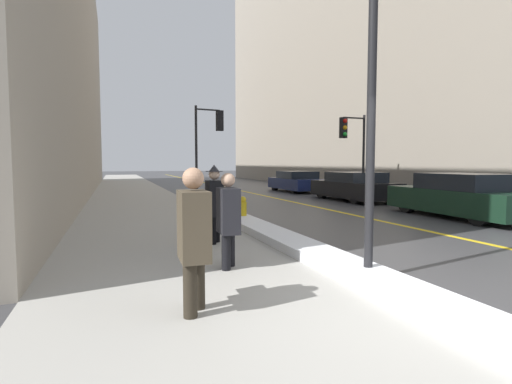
% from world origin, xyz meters
% --- Properties ---
extents(ground_plane, '(160.00, 160.00, 0.00)m').
position_xyz_m(ground_plane, '(0.00, 0.00, 0.00)').
color(ground_plane, '#38383A').
extents(sidewalk_slab, '(4.00, 80.00, 0.01)m').
position_xyz_m(sidewalk_slab, '(-2.00, 15.00, 0.01)').
color(sidewalk_slab, '#9E9B93').
rests_on(sidewalk_slab, ground).
extents(road_centre_stripe, '(0.16, 80.00, 0.00)m').
position_xyz_m(road_centre_stripe, '(4.00, 15.00, 0.00)').
color(road_centre_stripe, gold).
rests_on(road_centre_stripe, ground).
extents(snow_bank_curb, '(0.71, 16.86, 0.17)m').
position_xyz_m(snow_bank_curb, '(0.21, 6.90, 0.09)').
color(snow_bank_curb, white).
rests_on(snow_bank_curb, ground).
extents(building_facade_left, '(6.00, 36.00, 14.78)m').
position_xyz_m(building_facade_left, '(-7.00, 20.00, 7.39)').
color(building_facade_left, gray).
rests_on(building_facade_left, ground).
extents(building_facade_right, '(6.00, 36.00, 21.97)m').
position_xyz_m(building_facade_right, '(13.00, 22.00, 10.99)').
color(building_facade_right, gray).
rests_on(building_facade_right, ground).
extents(lamp_post, '(0.28, 0.28, 4.11)m').
position_xyz_m(lamp_post, '(0.33, 1.45, 2.51)').
color(lamp_post, black).
rests_on(lamp_post, ground).
extents(traffic_light_near, '(1.31, 0.41, 4.09)m').
position_xyz_m(traffic_light_near, '(1.12, 14.28, 2.96)').
color(traffic_light_near, black).
rests_on(traffic_light_near, ground).
extents(traffic_light_far, '(1.31, 0.32, 3.74)m').
position_xyz_m(traffic_light_far, '(6.99, 12.18, 2.70)').
color(traffic_light_far, black).
rests_on(traffic_light_far, ground).
extents(pedestrian_with_shoulder_bag, '(0.31, 0.72, 1.55)m').
position_xyz_m(pedestrian_with_shoulder_bag, '(-2.16, 1.01, 0.86)').
color(pedestrian_with_shoulder_bag, '#2A241B').
rests_on(pedestrian_with_shoulder_bag, ground).
extents(pedestrian_in_glasses, '(0.29, 0.69, 1.45)m').
position_xyz_m(pedestrian_in_glasses, '(-1.33, 2.64, 0.80)').
color(pedestrian_in_glasses, black).
rests_on(pedestrian_in_glasses, ground).
extents(pedestrian_in_fedora, '(0.33, 0.49, 1.57)m').
position_xyz_m(pedestrian_in_fedora, '(-1.08, 4.53, 0.86)').
color(pedestrian_in_fedora, black).
rests_on(pedestrian_in_fedora, ground).
extents(parked_car_dark_green, '(1.99, 4.66, 1.30)m').
position_xyz_m(parked_car_dark_green, '(6.67, 5.86, 0.62)').
color(parked_car_dark_green, black).
rests_on(parked_car_dark_green, ground).
extents(parked_car_black, '(1.88, 4.39, 1.22)m').
position_xyz_m(parked_car_black, '(6.76, 11.56, 0.59)').
color(parked_car_black, black).
rests_on(parked_car_black, ground).
extents(parked_car_navy, '(1.84, 4.24, 1.15)m').
position_xyz_m(parked_car_navy, '(6.73, 17.25, 0.56)').
color(parked_car_navy, navy).
rests_on(parked_car_navy, ground).
extents(fire_hydrant, '(0.20, 0.20, 0.70)m').
position_xyz_m(fire_hydrant, '(0.34, 7.14, 0.35)').
color(fire_hydrant, gold).
rests_on(fire_hydrant, ground).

